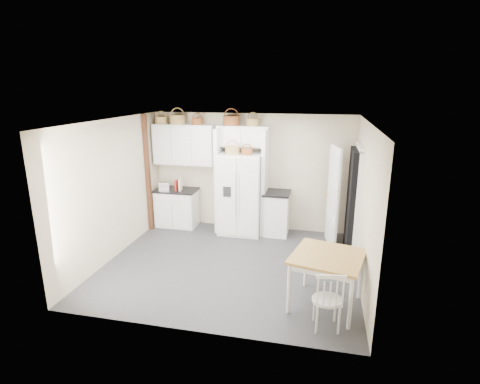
# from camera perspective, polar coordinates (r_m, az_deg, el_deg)

# --- Properties ---
(floor) EXTENTS (4.50, 4.50, 0.00)m
(floor) POSITION_cam_1_polar(r_m,az_deg,el_deg) (7.01, -1.51, -10.97)
(floor) COLOR #313132
(floor) RESTS_ON ground
(ceiling) EXTENTS (4.50, 4.50, 0.00)m
(ceiling) POSITION_cam_1_polar(r_m,az_deg,el_deg) (6.29, -1.69, 10.71)
(ceiling) COLOR white
(ceiling) RESTS_ON wall_back
(wall_back) EXTENTS (4.50, 0.00, 4.50)m
(wall_back) POSITION_cam_1_polar(r_m,az_deg,el_deg) (8.42, 1.70, 3.04)
(wall_back) COLOR beige
(wall_back) RESTS_ON floor
(wall_left) EXTENTS (0.00, 4.00, 4.00)m
(wall_left) POSITION_cam_1_polar(r_m,az_deg,el_deg) (7.39, -18.78, 0.38)
(wall_left) COLOR beige
(wall_left) RESTS_ON floor
(wall_right) EXTENTS (0.00, 4.00, 4.00)m
(wall_right) POSITION_cam_1_polar(r_m,az_deg,el_deg) (6.39, 18.39, -1.93)
(wall_right) COLOR beige
(wall_right) RESTS_ON floor
(refrigerator) EXTENTS (0.92, 0.74, 1.78)m
(refrigerator) POSITION_cam_1_polar(r_m,az_deg,el_deg) (8.19, 0.15, -0.28)
(refrigerator) COLOR white
(refrigerator) RESTS_ON floor
(base_cab_left) EXTENTS (0.91, 0.57, 0.84)m
(base_cab_left) POSITION_cam_1_polar(r_m,az_deg,el_deg) (8.85, -9.55, -2.45)
(base_cab_left) COLOR silver
(base_cab_left) RESTS_ON floor
(base_cab_right) EXTENTS (0.52, 0.63, 0.92)m
(base_cab_right) POSITION_cam_1_polar(r_m,az_deg,el_deg) (8.28, 5.59, -3.32)
(base_cab_right) COLOR silver
(base_cab_right) RESTS_ON floor
(dining_table) EXTENTS (1.18, 1.18, 0.81)m
(dining_table) POSITION_cam_1_polar(r_m,az_deg,el_deg) (5.79, 12.98, -13.01)
(dining_table) COLOR brown
(dining_table) RESTS_ON floor
(windsor_chair) EXTENTS (0.46, 0.43, 0.84)m
(windsor_chair) POSITION_cam_1_polar(r_m,az_deg,el_deg) (5.31, 13.15, -15.71)
(windsor_chair) COLOR silver
(windsor_chair) RESTS_ON floor
(counter_left) EXTENTS (0.95, 0.61, 0.04)m
(counter_left) POSITION_cam_1_polar(r_m,az_deg,el_deg) (8.72, -9.68, 0.30)
(counter_left) COLOR black
(counter_left) RESTS_ON base_cab_left
(counter_right) EXTENTS (0.56, 0.67, 0.04)m
(counter_right) POSITION_cam_1_polar(r_m,az_deg,el_deg) (8.13, 5.68, -0.12)
(counter_right) COLOR black
(counter_right) RESTS_ON base_cab_right
(toaster) EXTENTS (0.26, 0.19, 0.16)m
(toaster) POSITION_cam_1_polar(r_m,az_deg,el_deg) (8.76, -11.45, 0.96)
(toaster) COLOR silver
(toaster) RESTS_ON counter_left
(cookbook_red) EXTENTS (0.04, 0.16, 0.24)m
(cookbook_red) POSITION_cam_1_polar(r_m,az_deg,el_deg) (8.60, -9.65, 1.03)
(cookbook_red) COLOR maroon
(cookbook_red) RESTS_ON counter_left
(cookbook_cream) EXTENTS (0.05, 0.18, 0.26)m
(cookbook_cream) POSITION_cam_1_polar(r_m,az_deg,el_deg) (8.56, -9.08, 1.07)
(cookbook_cream) COLOR beige
(cookbook_cream) RESTS_ON counter_left
(basket_upper_a) EXTENTS (0.27, 0.27, 0.16)m
(basket_upper_a) POSITION_cam_1_polar(r_m,az_deg,el_deg) (8.69, -11.88, 10.64)
(basket_upper_a) COLOR brown
(basket_upper_a) RESTS_ON upper_cabinet
(basket_upper_b) EXTENTS (0.35, 0.35, 0.20)m
(basket_upper_b) POSITION_cam_1_polar(r_m,az_deg,el_deg) (8.54, -9.47, 10.84)
(basket_upper_b) COLOR brown
(basket_upper_b) RESTS_ON upper_cabinet
(basket_upper_c) EXTENTS (0.24, 0.24, 0.14)m
(basket_upper_c) POSITION_cam_1_polar(r_m,az_deg,el_deg) (8.39, -6.50, 10.65)
(basket_upper_c) COLOR brown
(basket_upper_c) RESTS_ON upper_cabinet
(basket_bridge_a) EXTENTS (0.36, 0.36, 0.20)m
(basket_bridge_a) POSITION_cam_1_polar(r_m,az_deg,el_deg) (8.17, -1.33, 10.82)
(basket_bridge_a) COLOR brown
(basket_bridge_a) RESTS_ON bridge_cabinet
(basket_bridge_b) EXTENTS (0.28, 0.28, 0.16)m
(basket_bridge_b) POSITION_cam_1_polar(r_m,az_deg,el_deg) (8.07, 1.97, 10.60)
(basket_bridge_b) COLOR brown
(basket_bridge_b) RESTS_ON bridge_cabinet
(basket_fridge_a) EXTENTS (0.30, 0.30, 0.16)m
(basket_fridge_a) POSITION_cam_1_polar(r_m,az_deg,el_deg) (7.92, -1.17, 6.37)
(basket_fridge_a) COLOR brown
(basket_fridge_a) RESTS_ON refrigerator
(basket_fridge_b) EXTENTS (0.23, 0.23, 0.12)m
(basket_fridge_b) POSITION_cam_1_polar(r_m,az_deg,el_deg) (7.85, 1.06, 6.16)
(basket_fridge_b) COLOR brown
(basket_fridge_b) RESTS_ON refrigerator
(upper_cabinet) EXTENTS (1.40, 0.34, 0.90)m
(upper_cabinet) POSITION_cam_1_polar(r_m,az_deg,el_deg) (8.56, -8.47, 7.17)
(upper_cabinet) COLOR silver
(upper_cabinet) RESTS_ON wall_back
(bridge_cabinet) EXTENTS (1.12, 0.34, 0.45)m
(bridge_cabinet) POSITION_cam_1_polar(r_m,az_deg,el_deg) (8.14, 0.48, 8.51)
(bridge_cabinet) COLOR silver
(bridge_cabinet) RESTS_ON wall_back
(fridge_panel_left) EXTENTS (0.08, 0.60, 2.30)m
(fridge_panel_left) POSITION_cam_1_polar(r_m,az_deg,el_deg) (8.32, -3.16, 1.80)
(fridge_panel_left) COLOR silver
(fridge_panel_left) RESTS_ON floor
(fridge_panel_right) EXTENTS (0.08, 0.60, 2.30)m
(fridge_panel_right) POSITION_cam_1_polar(r_m,az_deg,el_deg) (8.11, 3.80, 1.43)
(fridge_panel_right) COLOR silver
(fridge_panel_right) RESTS_ON floor
(trim_post) EXTENTS (0.09, 0.09, 2.60)m
(trim_post) POSITION_cam_1_polar(r_m,az_deg,el_deg) (8.51, -13.87, 2.72)
(trim_post) COLOR #412612
(trim_post) RESTS_ON floor
(doorway_void) EXTENTS (0.18, 0.85, 2.05)m
(doorway_void) POSITION_cam_1_polar(r_m,az_deg,el_deg) (7.41, 16.81, -1.62)
(doorway_void) COLOR black
(doorway_void) RESTS_ON floor
(door_slab) EXTENTS (0.21, 0.79, 2.05)m
(door_slab) POSITION_cam_1_polar(r_m,az_deg,el_deg) (7.71, 13.99, -0.74)
(door_slab) COLOR white
(door_slab) RESTS_ON floor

